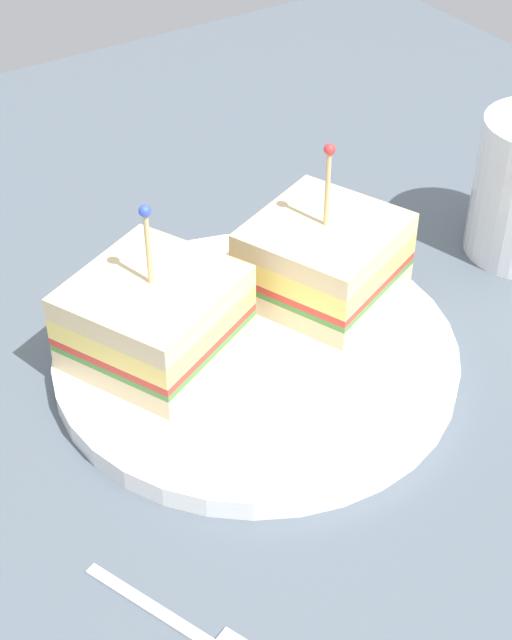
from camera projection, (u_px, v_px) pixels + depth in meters
ground_plane at (256, 375)px, 58.14cm from camera, size 95.78×95.78×2.00cm
plate at (256, 354)px, 57.10cm from camera, size 24.30×24.30×1.33cm
sandwich_half_front at (324, 259)px, 59.24cm from camera, size 11.00×11.21×10.64cm
sandwich_half_back at (154, 317)px, 54.78cm from camera, size 11.37×11.65×10.13cm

